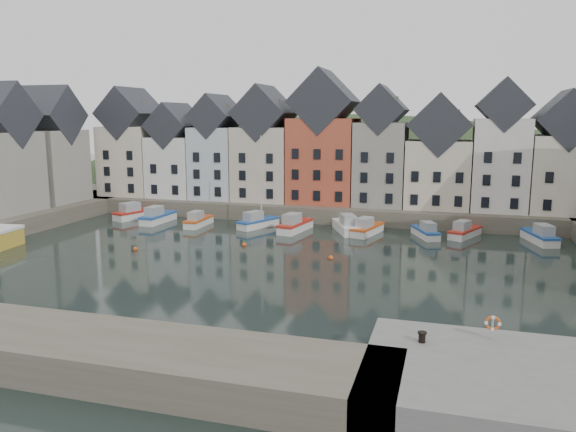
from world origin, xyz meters
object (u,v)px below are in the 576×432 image
at_px(boat_a, 135,213).
at_px(mooring_bollard, 422,337).
at_px(life_ring_post, 493,324).
at_px(boat_d, 257,222).

xyz_separation_m(boat_a, mooring_bollard, (39.52, -37.11, 1.57)).
distance_m(mooring_bollard, life_ring_post, 3.84).
xyz_separation_m(boat_a, life_ring_post, (43.04, -35.68, 2.12)).
bearing_deg(mooring_bollard, boat_a, 136.80).
distance_m(boat_d, life_ring_post, 42.68).
xyz_separation_m(boat_a, boat_d, (17.88, -1.27, 0.01)).
xyz_separation_m(boat_d, mooring_bollard, (21.64, -35.84, 1.56)).
relative_size(boat_a, life_ring_post, 5.20).
bearing_deg(mooring_bollard, boat_d, 121.12).
bearing_deg(boat_a, mooring_bollard, -24.23).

